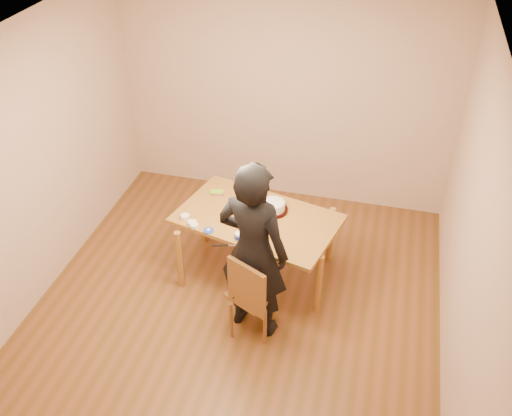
% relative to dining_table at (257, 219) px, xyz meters
% --- Properties ---
extents(room_shell, '(4.00, 4.50, 2.70)m').
position_rel_dining_table_xyz_m(room_shell, '(-0.07, -0.29, 0.62)').
color(room_shell, brown).
rests_on(room_shell, ground).
extents(dining_table, '(1.78, 1.30, 0.04)m').
position_rel_dining_table_xyz_m(dining_table, '(0.00, 0.00, 0.00)').
color(dining_table, brown).
rests_on(dining_table, floor).
extents(dining_chair, '(0.51, 0.51, 0.04)m').
position_rel_dining_table_xyz_m(dining_chair, '(0.15, -0.78, -0.28)').
color(dining_chair, brown).
rests_on(dining_chair, floor).
extents(cake_plate, '(0.30, 0.30, 0.02)m').
position_rel_dining_table_xyz_m(cake_plate, '(0.13, 0.15, 0.03)').
color(cake_plate, '#A9100B').
rests_on(cake_plate, dining_table).
extents(cake, '(0.24, 0.24, 0.08)m').
position_rel_dining_table_xyz_m(cake, '(0.13, 0.15, 0.08)').
color(cake, white).
rests_on(cake, cake_plate).
extents(frosting_dome, '(0.23, 0.23, 0.03)m').
position_rel_dining_table_xyz_m(frosting_dome, '(0.13, 0.15, 0.13)').
color(frosting_dome, white).
rests_on(frosting_dome, cake).
extents(frosting_tub, '(0.08, 0.08, 0.08)m').
position_rel_dining_table_xyz_m(frosting_tub, '(-0.08, -0.39, 0.06)').
color(frosting_tub, white).
rests_on(frosting_tub, dining_table).
extents(frosting_lid, '(0.10, 0.10, 0.01)m').
position_rel_dining_table_xyz_m(frosting_lid, '(-0.41, -0.34, 0.02)').
color(frosting_lid, '#1C3DB7').
rests_on(frosting_lid, dining_table).
extents(frosting_dollop, '(0.04, 0.04, 0.02)m').
position_rel_dining_table_xyz_m(frosting_dollop, '(-0.41, -0.34, 0.04)').
color(frosting_dollop, white).
rests_on(frosting_dollop, frosting_lid).
extents(ramekin_green, '(0.08, 0.08, 0.04)m').
position_rel_dining_table_xyz_m(ramekin_green, '(-0.56, -0.32, 0.04)').
color(ramekin_green, white).
rests_on(ramekin_green, dining_table).
extents(ramekin_yellow, '(0.09, 0.09, 0.04)m').
position_rel_dining_table_xyz_m(ramekin_yellow, '(-0.70, -0.20, 0.04)').
color(ramekin_yellow, white).
rests_on(ramekin_yellow, dining_table).
extents(ramekin_multi, '(0.09, 0.09, 0.04)m').
position_rel_dining_table_xyz_m(ramekin_multi, '(-0.59, -0.29, 0.04)').
color(ramekin_multi, white).
rests_on(ramekin_multi, dining_table).
extents(candy_box_pink, '(0.12, 0.07, 0.02)m').
position_rel_dining_table_xyz_m(candy_box_pink, '(-0.52, 0.29, 0.03)').
color(candy_box_pink, '#D73295').
rests_on(candy_box_pink, dining_table).
extents(candy_box_green, '(0.15, 0.10, 0.02)m').
position_rel_dining_table_xyz_m(candy_box_green, '(-0.52, 0.30, 0.05)').
color(candy_box_green, green).
rests_on(candy_box_green, candy_box_pink).
extents(spatula, '(0.15, 0.06, 0.01)m').
position_rel_dining_table_xyz_m(spatula, '(-0.23, -0.53, 0.02)').
color(spatula, black).
rests_on(spatula, dining_table).
extents(person, '(0.75, 0.57, 1.84)m').
position_rel_dining_table_xyz_m(person, '(0.15, -0.73, 0.19)').
color(person, black).
rests_on(person, floor).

